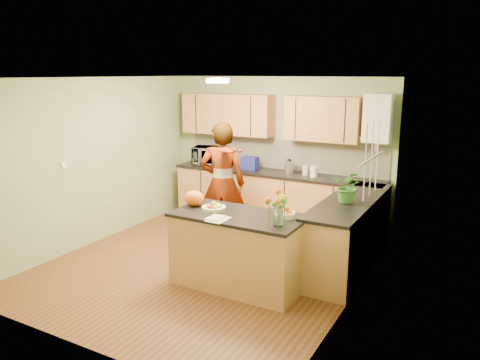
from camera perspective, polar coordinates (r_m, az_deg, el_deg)
The scene contains 28 objects.
floor at distance 6.53m, azimuth -3.92°, elevation -10.18°, with size 4.50×4.50×0.00m, color #573418.
ceiling at distance 6.00m, azimuth -4.30°, elevation 12.33°, with size 4.00×4.50×0.02m, color white.
wall_back at distance 8.09m, azimuth 4.62°, elevation 3.59°, with size 4.00×0.02×2.50m, color gray.
wall_front at distance 4.50m, azimuth -19.95°, elevation -4.83°, with size 4.00×0.02×2.50m, color gray.
wall_left at distance 7.41m, azimuth -17.20°, elevation 2.18°, with size 0.02×4.50×2.50m, color gray.
wall_right at distance 5.35m, azimuth 14.18°, elevation -1.65°, with size 0.02×4.50×2.50m, color gray.
back_counter at distance 7.95m, azimuth 4.28°, elevation -2.33°, with size 3.64×0.62×0.94m.
right_counter at distance 6.44m, azimuth 13.19°, elevation -6.36°, with size 0.62×2.24×0.94m.
splashback at distance 8.04m, azimuth 5.22°, elevation 3.16°, with size 3.60×0.02×0.52m, color silver.
upper_cabinets at distance 7.94m, azimuth 3.02°, elevation 7.80°, with size 3.20×0.34×0.70m.
boiler at distance 7.32m, azimuth 16.48°, elevation 7.22°, with size 0.40×0.30×0.86m.
window_right at distance 5.86m, azimuth 15.81°, elevation 2.52°, with size 0.01×1.30×1.05m.
light_switch at distance 7.00m, azimuth -20.65°, elevation 1.72°, with size 0.02×0.09×0.09m, color white.
ceiling_lamp at distance 6.26m, azimuth -2.75°, elevation 12.02°, with size 0.30×0.30×0.07m.
peninsula_island at distance 5.75m, azimuth -0.17°, elevation -8.51°, with size 1.59×0.81×0.91m.
fruit_dish at distance 5.76m, azimuth -3.22°, elevation -3.27°, with size 0.29×0.29×0.10m.
orange_bowl at distance 5.49m, azimuth 5.63°, elevation -4.04°, with size 0.22×0.22×0.13m.
flower_vase at distance 5.10m, azimuth 4.74°, elevation -2.30°, with size 0.25×0.25×0.47m.
orange_bag at distance 5.96m, azimuth -5.62°, elevation -2.22°, with size 0.26×0.22×0.19m, color orange.
papers at distance 5.40m, azimuth -2.66°, elevation -4.79°, with size 0.20×0.28×0.01m, color silver.
violinist at distance 7.04m, azimuth -2.16°, elevation -0.43°, with size 0.68×0.45×1.87m, color #E5B08C.
violin at distance 6.64m, azimuth -1.70°, elevation 3.69°, with size 0.62×0.25×0.12m, color #4E1504, non-canonical shape.
microwave at distance 8.43m, azimuth -3.65°, elevation 2.96°, with size 0.59×0.40×0.33m, color white.
blue_box at distance 8.02m, azimuth 1.20°, elevation 2.07°, with size 0.27×0.20×0.22m, color navy.
kettle at distance 7.75m, azimuth 6.00°, elevation 1.67°, with size 0.15×0.15×0.28m.
jar_cream at distance 7.66m, azimuth 8.02°, elevation 1.19°, with size 0.10×0.10×0.15m, color beige.
jar_white at distance 7.50m, azimuth 8.99°, elevation 1.00°, with size 0.11×0.11×0.18m, color white.
potted_plant at distance 6.08m, azimuth 13.06°, elevation -0.77°, with size 0.39×0.33×0.43m, color #377928.
Camera 1 is at (3.28, -5.03, 2.56)m, focal length 35.00 mm.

